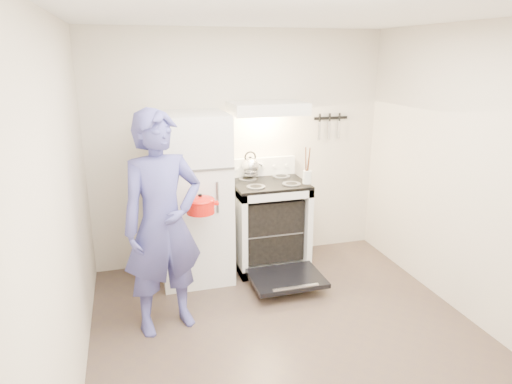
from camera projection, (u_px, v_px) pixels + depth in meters
floor at (296, 346)px, 3.65m from camera, size 3.60×3.60×0.00m
back_wall at (240, 149)px, 4.94m from camera, size 3.20×0.02×2.50m
refrigerator at (193, 198)px, 4.58m from camera, size 0.70×0.70×1.70m
stove_body at (269, 225)px, 4.93m from camera, size 0.76×0.65×0.92m
cooktop at (269, 183)px, 4.79m from camera, size 0.76×0.65×0.03m
backsplash at (261, 166)px, 5.02m from camera, size 0.76×0.07×0.20m
oven_door at (287, 278)px, 4.48m from camera, size 0.70×0.54×0.04m
oven_rack at (269, 227)px, 4.94m from camera, size 0.60×0.52×0.01m
range_hood at (268, 108)px, 4.64m from camera, size 0.76×0.50×0.12m
knife_strip at (331, 118)px, 5.12m from camera, size 0.40×0.02×0.03m
pizza_stone at (260, 224)px, 5.00m from camera, size 0.37×0.37×0.02m
tea_kettle at (250, 165)px, 4.91m from camera, size 0.24×0.20×0.29m
utensil_jar at (307, 177)px, 4.61m from camera, size 0.09×0.09×0.13m
person at (163, 224)px, 3.66m from camera, size 0.77×0.61×1.85m
dutch_oven at (200, 206)px, 4.05m from camera, size 0.32×0.25×0.22m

